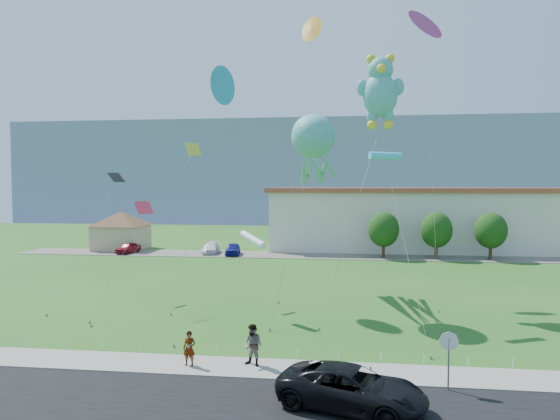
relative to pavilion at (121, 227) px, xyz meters
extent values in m
plane|color=#1F5517|center=(24.00, -38.00, -3.02)|extent=(160.00, 160.00, 0.00)
cube|color=black|center=(24.00, -46.00, -2.99)|extent=(80.00, 8.00, 0.06)
cube|color=gray|center=(24.00, -40.75, -2.97)|extent=(80.00, 2.50, 0.10)
cube|color=#59544C|center=(24.00, -3.00, -2.99)|extent=(70.00, 6.00, 0.06)
cube|color=gray|center=(24.00, 82.00, 9.48)|extent=(160.00, 50.00, 25.00)
cube|color=tan|center=(0.00, 0.00, -1.42)|extent=(6.00, 6.00, 3.20)
pyramid|color=brown|center=(0.00, 0.00, 1.08)|extent=(9.20, 9.20, 1.80)
cube|color=beige|center=(50.00, 6.00, 0.78)|extent=(60.00, 14.00, 7.60)
cube|color=brown|center=(50.00, 6.00, 4.88)|extent=(61.00, 15.00, 0.60)
cylinder|color=slate|center=(33.50, -42.20, -1.92)|extent=(0.07, 0.07, 2.20)
cylinder|color=red|center=(33.50, -42.20, -0.92)|extent=(0.76, 0.04, 0.76)
cylinder|color=white|center=(33.50, -42.22, -0.92)|extent=(0.80, 0.02, 0.80)
cylinder|color=white|center=(13.00, -39.30, -2.77)|extent=(0.05, 0.05, 0.50)
cylinder|color=white|center=(15.00, -39.30, -2.77)|extent=(0.05, 0.05, 0.50)
cylinder|color=white|center=(17.00, -39.30, -2.77)|extent=(0.05, 0.05, 0.50)
cylinder|color=white|center=(19.00, -39.30, -2.77)|extent=(0.05, 0.05, 0.50)
cylinder|color=white|center=(21.00, -39.30, -2.77)|extent=(0.05, 0.05, 0.50)
cylinder|color=white|center=(23.00, -39.30, -2.77)|extent=(0.05, 0.05, 0.50)
cylinder|color=white|center=(25.00, -39.30, -2.77)|extent=(0.05, 0.05, 0.50)
cylinder|color=white|center=(27.00, -39.30, -2.77)|extent=(0.05, 0.05, 0.50)
cylinder|color=white|center=(29.00, -39.30, -2.77)|extent=(0.05, 0.05, 0.50)
cylinder|color=white|center=(31.00, -39.30, -2.77)|extent=(0.05, 0.05, 0.50)
cylinder|color=white|center=(33.00, -39.30, -2.77)|extent=(0.05, 0.05, 0.50)
cylinder|color=white|center=(35.00, -39.30, -2.77)|extent=(0.05, 0.05, 0.50)
cylinder|color=white|center=(37.00, -39.30, -2.77)|extent=(0.05, 0.05, 0.50)
cylinder|color=#3F2B19|center=(34.00, -4.00, -1.92)|extent=(0.36, 0.36, 2.20)
ellipsoid|color=#14380F|center=(34.00, -4.00, 0.38)|extent=(3.60, 3.60, 4.14)
cylinder|color=#3F2B19|center=(40.00, -4.00, -1.92)|extent=(0.36, 0.36, 2.20)
ellipsoid|color=#14380F|center=(40.00, -4.00, 0.38)|extent=(3.60, 3.60, 4.14)
cylinder|color=#3F2B19|center=(46.00, -4.00, -1.92)|extent=(0.36, 0.36, 2.20)
ellipsoid|color=#14380F|center=(46.00, -4.00, 0.38)|extent=(3.60, 3.60, 4.14)
imported|color=black|center=(29.53, -44.42, -2.18)|extent=(6.14, 4.21, 1.56)
imported|color=gray|center=(22.10, -40.89, -2.12)|extent=(0.59, 0.39, 1.60)
imported|color=gray|center=(25.06, -40.56, -1.96)|extent=(1.15, 1.04, 1.93)
imported|color=maroon|center=(2.63, -3.79, -2.30)|extent=(2.27, 4.10, 1.32)
imported|color=white|center=(12.96, -2.64, -2.32)|extent=(2.21, 4.59, 1.29)
imported|color=navy|center=(15.97, -3.68, -2.26)|extent=(2.19, 4.34, 1.42)
ellipsoid|color=teal|center=(27.15, -28.82, 8.82)|extent=(3.01, 3.91, 3.01)
sphere|color=white|center=(26.61, -30.00, 9.14)|extent=(0.47, 0.47, 0.47)
sphere|color=white|center=(27.69, -30.00, 9.14)|extent=(0.47, 0.47, 0.47)
cylinder|color=slate|center=(24.98, -34.64, -2.94)|extent=(0.10, 0.10, 0.16)
cylinder|color=gray|center=(26.06, -32.23, 2.58)|extent=(2.20, 4.85, 10.89)
ellipsoid|color=teal|center=(31.86, -25.67, 12.05)|extent=(2.55, 2.16, 3.18)
sphere|color=teal|center=(31.86, -25.67, 13.91)|extent=(1.86, 1.86, 1.86)
sphere|color=yellow|center=(31.17, -25.67, 14.69)|extent=(0.69, 0.69, 0.69)
sphere|color=yellow|center=(32.54, -25.67, 14.69)|extent=(0.69, 0.69, 0.69)
sphere|color=yellow|center=(31.86, -26.45, 13.81)|extent=(0.69, 0.69, 0.69)
ellipsoid|color=teal|center=(30.58, -25.67, 12.64)|extent=(0.88, 0.63, 1.23)
ellipsoid|color=teal|center=(33.13, -25.67, 12.64)|extent=(0.88, 0.63, 1.23)
ellipsoid|color=teal|center=(31.27, -25.67, 10.58)|extent=(0.78, 0.69, 1.27)
ellipsoid|color=teal|center=(32.44, -25.67, 10.58)|extent=(0.78, 0.69, 1.27)
sphere|color=yellow|center=(31.27, -25.86, 9.90)|extent=(0.69, 0.69, 0.69)
sphere|color=yellow|center=(32.44, -25.86, 9.90)|extent=(0.69, 0.69, 0.69)
cylinder|color=slate|center=(27.83, -34.19, -2.94)|extent=(0.10, 0.10, 0.16)
cylinder|color=gray|center=(29.84, -29.93, 3.42)|extent=(4.06, 8.56, 12.58)
cylinder|color=#35CDF1|center=(31.88, -30.31, 7.36)|extent=(0.50, 2.25, 0.87)
cylinder|color=slate|center=(33.48, -38.41, -2.94)|extent=(0.10, 0.10, 0.16)
cylinder|color=gray|center=(32.68, -34.36, 2.15)|extent=(1.63, 8.13, 10.04)
cone|color=#2A8AF0|center=(20.18, -26.03, 12.97)|extent=(1.80, 1.33, 1.33)
cylinder|color=slate|center=(18.06, -31.95, -2.94)|extent=(0.10, 0.10, 0.16)
cylinder|color=gray|center=(19.12, -28.99, 4.95)|extent=(2.15, 5.94, 15.64)
cube|color=yellow|center=(17.81, -25.84, 8.24)|extent=(1.29, 1.29, 0.86)
cylinder|color=slate|center=(14.23, -35.13, -2.94)|extent=(0.10, 0.10, 0.16)
cylinder|color=gray|center=(16.02, -30.49, 2.59)|extent=(3.61, 9.32, 10.92)
cone|color=#C031C5|center=(35.49, -22.54, 18.04)|extent=(1.80, 1.33, 1.33)
cylinder|color=slate|center=(35.60, -29.02, -2.94)|extent=(0.10, 0.10, 0.16)
cylinder|color=gray|center=(35.55, -25.78, 7.49)|extent=(0.14, 6.51, 20.71)
cube|color=black|center=(11.53, -25.73, 6.11)|extent=(1.29, 1.29, 0.86)
cylinder|color=slate|center=(10.14, -33.17, -2.94)|extent=(0.10, 0.10, 0.16)
cylinder|color=gray|center=(10.83, -29.45, 1.52)|extent=(1.42, 7.46, 8.79)
cone|color=orange|center=(26.44, -19.28, 19.04)|extent=(1.80, 1.33, 1.33)
cylinder|color=slate|center=(24.64, -27.88, -2.94)|extent=(0.10, 0.10, 0.16)
cylinder|color=gray|center=(25.54, -23.58, 7.99)|extent=(1.83, 8.63, 21.71)
cube|color=#CC2D43|center=(15.55, -30.14, 3.95)|extent=(1.29, 1.29, 0.86)
cylinder|color=slate|center=(13.76, -34.44, -2.94)|extent=(0.10, 0.10, 0.16)
cylinder|color=gray|center=(14.66, -32.29, 0.44)|extent=(1.83, 4.33, 6.62)
cylinder|color=white|center=(23.45, -31.62, 1.98)|extent=(0.50, 2.25, 0.87)
cylinder|color=slate|center=(20.42, -38.19, -2.94)|extent=(0.10, 0.10, 0.16)
cylinder|color=gray|center=(21.93, -34.91, -0.54)|extent=(3.06, 6.59, 4.66)
camera|label=1|loc=(29.09, -63.04, 5.44)|focal=32.00mm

